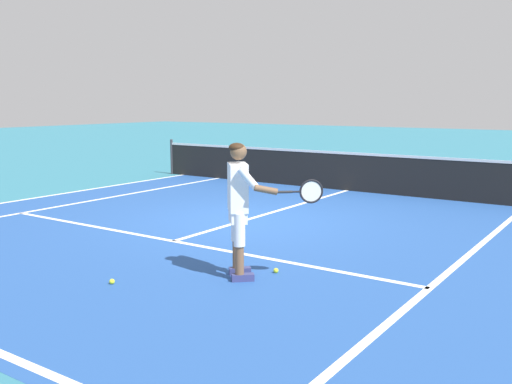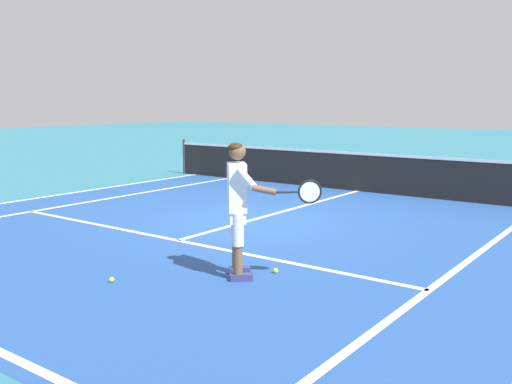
# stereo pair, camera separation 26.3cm
# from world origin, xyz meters

# --- Properties ---
(ground_plane) EXTENTS (80.00, 80.00, 0.00)m
(ground_plane) POSITION_xyz_m (0.00, 0.00, 0.00)
(ground_plane) COLOR teal
(court_inner_surface) EXTENTS (10.98, 10.72, 0.00)m
(court_inner_surface) POSITION_xyz_m (0.00, -0.78, 0.00)
(court_inner_surface) COLOR #234C93
(court_inner_surface) RESTS_ON ground
(line_service) EXTENTS (8.23, 0.10, 0.01)m
(line_service) POSITION_xyz_m (0.00, -2.02, 0.00)
(line_service) COLOR white
(line_service) RESTS_ON ground
(line_centre_service) EXTENTS (0.10, 6.40, 0.01)m
(line_centre_service) POSITION_xyz_m (0.00, 1.18, 0.00)
(line_centre_service) COLOR white
(line_centre_service) RESTS_ON ground
(line_singles_left) EXTENTS (0.10, 10.32, 0.01)m
(line_singles_left) POSITION_xyz_m (-4.12, -0.78, 0.00)
(line_singles_left) COLOR white
(line_singles_left) RESTS_ON ground
(line_singles_right) EXTENTS (0.10, 10.32, 0.01)m
(line_singles_right) POSITION_xyz_m (4.12, -0.78, 0.00)
(line_singles_right) COLOR white
(line_singles_right) RESTS_ON ground
(line_doubles_left) EXTENTS (0.10, 10.32, 0.01)m
(line_doubles_left) POSITION_xyz_m (-5.49, -0.78, 0.00)
(line_doubles_left) COLOR white
(line_doubles_left) RESTS_ON ground
(tennis_net) EXTENTS (11.96, 0.08, 1.07)m
(tennis_net) POSITION_xyz_m (0.00, 4.38, 0.50)
(tennis_net) COLOR #333338
(tennis_net) RESTS_ON ground
(tennis_player) EXTENTS (1.17, 0.72, 1.71)m
(tennis_player) POSITION_xyz_m (2.00, -2.96, 0.99)
(tennis_player) COLOR navy
(tennis_player) RESTS_ON ground
(tennis_ball_near_feet) EXTENTS (0.07, 0.07, 0.07)m
(tennis_ball_near_feet) POSITION_xyz_m (0.85, -4.05, 0.03)
(tennis_ball_near_feet) COLOR #CCE02D
(tennis_ball_near_feet) RESTS_ON ground
(tennis_ball_by_baseline) EXTENTS (0.07, 0.07, 0.07)m
(tennis_ball_by_baseline) POSITION_xyz_m (2.27, -2.53, 0.03)
(tennis_ball_by_baseline) COLOR #CCE02D
(tennis_ball_by_baseline) RESTS_ON ground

